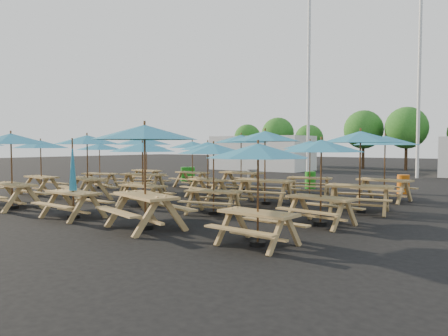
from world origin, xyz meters
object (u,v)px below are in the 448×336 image
Objects in this scene: picnic_unit_7 at (192,147)px; picnic_unit_15 at (310,147)px; waste_bin_0 at (191,174)px; waste_bin_3 at (310,180)px; waste_bin_1 at (185,174)px; picnic_unit_6 at (143,143)px; picnic_unit_14 at (265,140)px; picnic_unit_17 at (321,150)px; waste_bin_2 at (252,177)px; picnic_unit_12 at (145,137)px; picnic_unit_16 at (258,155)px; picnic_unit_2 at (99,149)px; picnic_unit_18 at (360,141)px; picnic_unit_11 at (241,141)px; picnic_unit_4 at (11,142)px; picnic_unit_13 at (214,152)px; picnic_unit_19 at (385,143)px; waste_bin_4 at (403,184)px; picnic_unit_9 at (142,150)px; picnic_unit_8 at (73,185)px; picnic_unit_1 at (41,147)px; picnic_unit_10 at (208,149)px; picnic_unit_5 at (87,143)px.

picnic_unit_15 is at bearing 7.11° from picnic_unit_7.
waste_bin_0 is 1.00× the size of waste_bin_3.
picnic_unit_6 is at bearing -66.46° from waste_bin_1.
picnic_unit_17 is (3.18, -2.61, -0.31)m from picnic_unit_14.
picnic_unit_17 is 11.73m from waste_bin_2.
picnic_unit_12 reaches higher than picnic_unit_16.
picnic_unit_18 reaches higher than picnic_unit_2.
picnic_unit_7 is 0.91× the size of picnic_unit_11.
picnic_unit_4 is 1.02× the size of picnic_unit_13.
picnic_unit_6 is 1.05× the size of picnic_unit_14.
picnic_unit_18 is 3.21m from picnic_unit_19.
picnic_unit_4 is 9.74m from picnic_unit_17.
waste_bin_0 is 1.00× the size of waste_bin_2.
picnic_unit_16 is 2.84× the size of waste_bin_0.
waste_bin_3 and waste_bin_4 have the same top height.
picnic_unit_12 is at bearing -42.14° from picnic_unit_9.
picnic_unit_18 is 3.69× the size of waste_bin_1.
picnic_unit_13 is at bearing -46.65° from waste_bin_0.
waste_bin_3 is at bearing 83.43° from picnic_unit_8.
waste_bin_3 is at bearing 153.73° from picnic_unit_19.
picnic_unit_1 is at bearing -171.05° from picnic_unit_17.
waste_bin_3 is (1.84, 11.67, -0.52)m from picnic_unit_8.
picnic_unit_2 is 1.13× the size of picnic_unit_16.
picnic_unit_4 reaches higher than picnic_unit_8.
picnic_unit_4 reaches higher than picnic_unit_6.
picnic_unit_17 is (3.02, -5.92, -0.03)m from picnic_unit_15.
picnic_unit_10 is at bearing -74.32° from waste_bin_2.
picnic_unit_6 is 1.19× the size of picnic_unit_13.
picnic_unit_10 is at bearing -77.27° from picnic_unit_11.
picnic_unit_11 is 3.42× the size of waste_bin_3.
picnic_unit_19 reaches higher than picnic_unit_17.
picnic_unit_9 is 2.75× the size of waste_bin_2.
picnic_unit_14 is at bearing 8.22° from picnic_unit_10.
picnic_unit_16 is at bearing -37.37° from picnic_unit_2.
picnic_unit_10 is at bearing 166.86° from picnic_unit_18.
picnic_unit_14 reaches higher than picnic_unit_16.
waste_bin_0 and waste_bin_1 have the same top height.
picnic_unit_6 is 1.37× the size of picnic_unit_9.
picnic_unit_5 is at bearing 8.02° from picnic_unit_1.
picnic_unit_11 is at bearing 113.00° from picnic_unit_10.
waste_bin_0 is at bearing 141.82° from picnic_unit_18.
picnic_unit_12 is 1.27× the size of picnic_unit_13.
waste_bin_2 is at bearing 130.41° from picnic_unit_18.
picnic_unit_10 is (3.50, 0.08, -0.21)m from picnic_unit_6.
picnic_unit_12 reaches higher than picnic_unit_9.
picnic_unit_14 is at bearing 46.16° from picnic_unit_4.
picnic_unit_17 is at bearing -10.21° from picnic_unit_13.
waste_bin_0 is (0.68, 5.86, -1.49)m from picnic_unit_2.
picnic_unit_17 is 9.74m from waste_bin_3.
picnic_unit_15 is at bearing 60.59° from picnic_unit_10.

